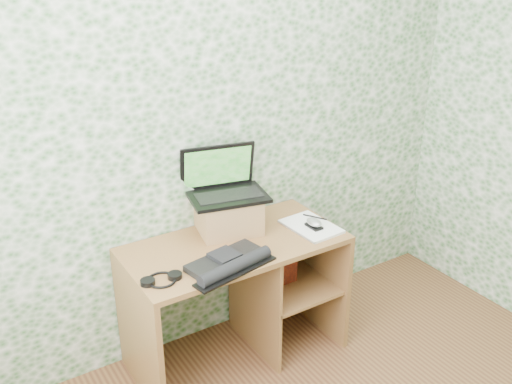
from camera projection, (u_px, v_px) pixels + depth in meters
wall_back at (205, 131)px, 3.11m from camera, size 3.50×0.00×3.50m
desk at (245, 278)px, 3.26m from camera, size 1.20×0.60×0.75m
riser at (228, 214)px, 3.19m from camera, size 0.38×0.34×0.20m
laptop at (224, 184)px, 3.15m from camera, size 0.47×0.38×0.28m
keyboard at (229, 263)px, 2.86m from camera, size 0.48×0.32×0.07m
headphones at (161, 279)px, 2.74m from camera, size 0.20×0.16×0.03m
notepad at (311, 226)px, 3.25m from camera, size 0.25×0.34×0.02m
mouse at (314, 224)px, 3.22m from camera, size 0.07×0.11×0.04m
pen at (315, 217)px, 3.34m from camera, size 0.08×0.13×0.01m
red_box at (278, 264)px, 3.32m from camera, size 0.23×0.07×0.27m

